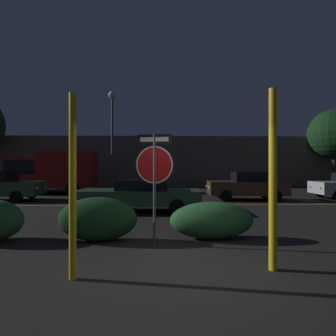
{
  "coord_description": "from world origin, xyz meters",
  "views": [
    {
      "loc": [
        -0.39,
        -4.5,
        1.74
      ],
      "look_at": [
        -0.17,
        3.54,
        1.74
      ],
      "focal_mm": 28.0,
      "sensor_mm": 36.0,
      "label": 1
    }
  ],
  "objects_px": {
    "yellow_pole_right": "(273,179)",
    "passing_car_3": "(247,186)",
    "hedge_bush_2": "(98,219)",
    "stop_sign": "(154,167)",
    "yellow_pole_left": "(73,186)",
    "hedge_bush_3": "(212,220)",
    "street_lamp": "(112,121)",
    "passing_car_2": "(140,195)",
    "tree_1": "(334,134)",
    "delivery_truck": "(53,171)"
  },
  "relations": [
    {
      "from": "delivery_truck",
      "to": "street_lamp",
      "type": "height_order",
      "value": "street_lamp"
    },
    {
      "from": "yellow_pole_right",
      "to": "tree_1",
      "type": "relative_size",
      "value": 0.44
    },
    {
      "from": "yellow_pole_left",
      "to": "passing_car_2",
      "type": "distance_m",
      "value": 6.4
    },
    {
      "from": "tree_1",
      "to": "hedge_bush_2",
      "type": "bearing_deg",
      "value": -135.42
    },
    {
      "from": "delivery_truck",
      "to": "street_lamp",
      "type": "distance_m",
      "value": 5.31
    },
    {
      "from": "passing_car_3",
      "to": "street_lamp",
      "type": "relative_size",
      "value": 0.6
    },
    {
      "from": "yellow_pole_right",
      "to": "street_lamp",
      "type": "height_order",
      "value": "street_lamp"
    },
    {
      "from": "passing_car_2",
      "to": "street_lamp",
      "type": "relative_size",
      "value": 0.71
    },
    {
      "from": "yellow_pole_left",
      "to": "delivery_truck",
      "type": "bearing_deg",
      "value": 113.38
    },
    {
      "from": "yellow_pole_left",
      "to": "passing_car_3",
      "type": "xyz_separation_m",
      "value": [
        6.04,
        10.01,
        -0.7
      ]
    },
    {
      "from": "stop_sign",
      "to": "yellow_pole_right",
      "type": "distance_m",
      "value": 2.56
    },
    {
      "from": "hedge_bush_2",
      "to": "passing_car_3",
      "type": "relative_size",
      "value": 0.44
    },
    {
      "from": "yellow_pole_left",
      "to": "hedge_bush_2",
      "type": "height_order",
      "value": "yellow_pole_left"
    },
    {
      "from": "delivery_truck",
      "to": "street_lamp",
      "type": "relative_size",
      "value": 0.8
    },
    {
      "from": "yellow_pole_right",
      "to": "hedge_bush_3",
      "type": "height_order",
      "value": "yellow_pole_right"
    },
    {
      "from": "stop_sign",
      "to": "yellow_pole_right",
      "type": "relative_size",
      "value": 0.81
    },
    {
      "from": "stop_sign",
      "to": "hedge_bush_3",
      "type": "xyz_separation_m",
      "value": [
        1.39,
        0.47,
        -1.32
      ]
    },
    {
      "from": "hedge_bush_2",
      "to": "tree_1",
      "type": "bearing_deg",
      "value": 44.58
    },
    {
      "from": "stop_sign",
      "to": "tree_1",
      "type": "height_order",
      "value": "tree_1"
    },
    {
      "from": "passing_car_3",
      "to": "delivery_truck",
      "type": "xyz_separation_m",
      "value": [
        -12.11,
        4.02,
        0.79
      ]
    },
    {
      "from": "hedge_bush_2",
      "to": "passing_car_2",
      "type": "xyz_separation_m",
      "value": [
        0.66,
        4.2,
        0.14
      ]
    },
    {
      "from": "stop_sign",
      "to": "yellow_pole_left",
      "type": "xyz_separation_m",
      "value": [
        -1.23,
        -1.79,
        -0.32
      ]
    },
    {
      "from": "tree_1",
      "to": "passing_car_2",
      "type": "bearing_deg",
      "value": -142.5
    },
    {
      "from": "yellow_pole_left",
      "to": "hedge_bush_3",
      "type": "height_order",
      "value": "yellow_pole_left"
    },
    {
      "from": "yellow_pole_right",
      "to": "passing_car_3",
      "type": "xyz_separation_m",
      "value": [
        2.76,
        9.73,
        -0.79
      ]
    },
    {
      "from": "hedge_bush_2",
      "to": "passing_car_3",
      "type": "height_order",
      "value": "passing_car_3"
    },
    {
      "from": "hedge_bush_2",
      "to": "stop_sign",
      "type": "bearing_deg",
      "value": -14.18
    },
    {
      "from": "stop_sign",
      "to": "yellow_pole_left",
      "type": "relative_size",
      "value": 0.87
    },
    {
      "from": "yellow_pole_right",
      "to": "street_lamp",
      "type": "relative_size",
      "value": 0.44
    },
    {
      "from": "hedge_bush_3",
      "to": "passing_car_3",
      "type": "bearing_deg",
      "value": 66.15
    },
    {
      "from": "passing_car_2",
      "to": "street_lamp",
      "type": "xyz_separation_m",
      "value": [
        -2.54,
        7.77,
        4.3
      ]
    },
    {
      "from": "stop_sign",
      "to": "yellow_pole_left",
      "type": "height_order",
      "value": "yellow_pole_left"
    },
    {
      "from": "yellow_pole_left",
      "to": "hedge_bush_3",
      "type": "distance_m",
      "value": 3.6
    },
    {
      "from": "hedge_bush_2",
      "to": "passing_car_2",
      "type": "distance_m",
      "value": 4.25
    },
    {
      "from": "hedge_bush_2",
      "to": "passing_car_2",
      "type": "bearing_deg",
      "value": 81.11
    },
    {
      "from": "stop_sign",
      "to": "delivery_truck",
      "type": "distance_m",
      "value": 14.25
    },
    {
      "from": "hedge_bush_2",
      "to": "hedge_bush_3",
      "type": "bearing_deg",
      "value": 2.73
    },
    {
      "from": "yellow_pole_left",
      "to": "stop_sign",
      "type": "bearing_deg",
      "value": 55.49
    },
    {
      "from": "yellow_pole_left",
      "to": "yellow_pole_right",
      "type": "relative_size",
      "value": 0.94
    },
    {
      "from": "stop_sign",
      "to": "delivery_truck",
      "type": "bearing_deg",
      "value": 131.56
    },
    {
      "from": "tree_1",
      "to": "hedge_bush_3",
      "type": "bearing_deg",
      "value": -130.62
    },
    {
      "from": "hedge_bush_3",
      "to": "street_lamp",
      "type": "relative_size",
      "value": 0.29
    },
    {
      "from": "hedge_bush_2",
      "to": "yellow_pole_left",
      "type": "bearing_deg",
      "value": -86.82
    },
    {
      "from": "hedge_bush_2",
      "to": "delivery_truck",
      "type": "bearing_deg",
      "value": 116.55
    },
    {
      "from": "hedge_bush_3",
      "to": "passing_car_3",
      "type": "distance_m",
      "value": 8.47
    },
    {
      "from": "delivery_truck",
      "to": "yellow_pole_right",
      "type": "bearing_deg",
      "value": -146.7
    },
    {
      "from": "street_lamp",
      "to": "delivery_truck",
      "type": "bearing_deg",
      "value": -178.98
    },
    {
      "from": "passing_car_3",
      "to": "street_lamp",
      "type": "bearing_deg",
      "value": 66.49
    },
    {
      "from": "hedge_bush_3",
      "to": "passing_car_2",
      "type": "distance_m",
      "value": 4.58
    },
    {
      "from": "yellow_pole_left",
      "to": "street_lamp",
      "type": "bearing_deg",
      "value": 98.08
    }
  ]
}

